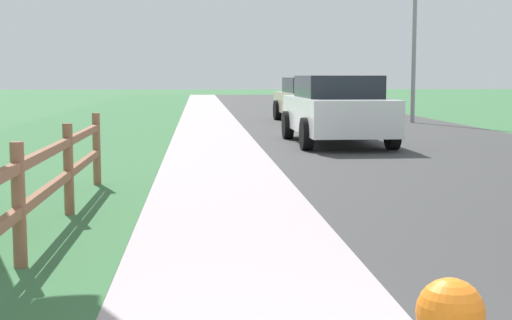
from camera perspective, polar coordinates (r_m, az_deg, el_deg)
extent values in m
plane|color=#386B3E|center=(26.96, -1.51, 3.09)|extent=(120.00, 120.00, 0.00)
cube|color=#393939|center=(29.32, 5.15, 3.34)|extent=(7.00, 66.00, 0.01)
cube|color=#AF9FA2|center=(28.97, -7.65, 3.27)|extent=(6.00, 66.00, 0.01)
cube|color=#386B3E|center=(29.09, -10.61, 3.24)|extent=(5.00, 66.00, 0.00)
sphere|color=orange|center=(2.88, 14.45, -11.07)|extent=(0.25, 0.25, 0.25)
cube|color=#CB6115|center=(2.86, 14.50, -9.51)|extent=(0.04, 0.04, 0.04)
cylinder|color=brown|center=(6.33, -17.47, -3.29)|extent=(0.11, 0.11, 1.02)
cylinder|color=brown|center=(8.59, -13.97, -0.70)|extent=(0.11, 0.11, 1.02)
cylinder|color=brown|center=(10.89, -11.94, 0.81)|extent=(0.11, 0.11, 1.02)
cube|color=brown|center=(6.33, -17.45, -3.75)|extent=(0.07, 9.34, 0.09)
cube|color=brown|center=(6.28, -17.56, -0.54)|extent=(0.07, 9.34, 0.09)
cube|color=white|center=(17.24, 6.07, 3.45)|extent=(1.90, 4.67, 0.76)
cube|color=#1E232B|center=(17.15, 6.15, 5.53)|extent=(1.65, 2.45, 0.49)
cylinder|color=black|center=(16.07, 10.26, 1.99)|extent=(0.23, 0.69, 0.68)
cylinder|color=black|center=(15.68, 3.84, 1.97)|extent=(0.23, 0.69, 0.68)
cylinder|color=black|center=(18.85, 7.91, 2.67)|extent=(0.23, 0.69, 0.68)
cylinder|color=black|center=(18.52, 2.41, 2.66)|extent=(0.23, 0.69, 0.68)
cube|color=#C6B793|center=(25.29, 4.30, 4.30)|extent=(2.17, 4.71, 0.69)
cube|color=#1E232B|center=(25.33, 4.28, 5.66)|extent=(1.81, 2.26, 0.51)
cylinder|color=black|center=(24.13, 7.22, 3.48)|extent=(0.26, 0.70, 0.69)
cylinder|color=black|center=(23.72, 2.71, 3.47)|extent=(0.26, 0.70, 0.69)
cylinder|color=black|center=(26.90, 5.69, 3.79)|extent=(0.26, 0.70, 0.69)
cylinder|color=black|center=(26.53, 1.62, 3.78)|extent=(0.26, 0.70, 0.69)
cylinder|color=gray|center=(25.53, 11.88, 10.07)|extent=(0.14, 0.14, 6.49)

